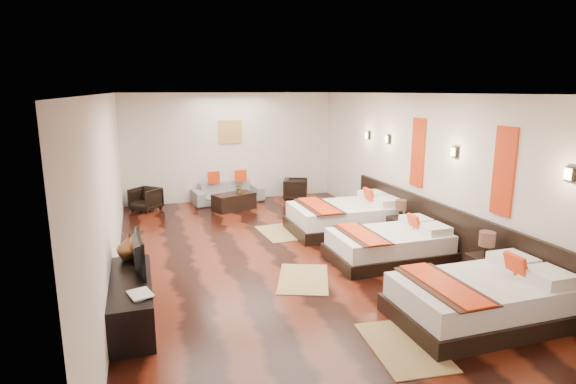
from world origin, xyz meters
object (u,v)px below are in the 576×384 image
object	(u,v)px
sofa	(228,192)
coffee_table	(234,202)
bed_near	(482,299)
bed_mid	(390,245)
book	(130,297)
table_plant	(239,188)
tv_console	(132,300)
bed_far	(346,217)
nightstand_a	(484,268)
figurine	(130,246)
tv	(133,254)
armchair_left	(146,199)
armchair_right	(296,189)
nightstand_b	(400,226)

from	to	relation	value
sofa	coffee_table	bearing A→B (deg)	-98.38
bed_near	bed_mid	size ratio (longest dim) A/B	1.08
book	coffee_table	bearing A→B (deg)	67.78
sofa	table_plant	distance (m)	0.82
tv_console	bed_near	bearing A→B (deg)	-17.66
bed_far	book	world-z (taller)	bed_far
nightstand_a	figurine	distance (m)	5.12
bed_far	tv	distance (m)	4.84
book	sofa	size ratio (longest dim) A/B	0.18
book	armchair_left	bearing A→B (deg)	87.40
bed_far	armchair_left	bearing A→B (deg)	142.34
figurine	armchair_left	distance (m)	4.99
armchair_left	armchair_right	world-z (taller)	armchair_right
book	armchair_right	xyz separation A→B (m)	(4.11, 6.27, -0.28)
figurine	sofa	distance (m)	5.73
nightstand_a	figurine	xyz separation A→B (m)	(-4.95, 1.25, 0.44)
bed_near	armchair_left	distance (m)	8.07
figurine	table_plant	size ratio (longest dim) A/B	1.55
bed_near	book	world-z (taller)	bed_near
figurine	coffee_table	xyz separation A→B (m)	(2.33, 4.40, -0.54)
armchair_right	coffee_table	xyz separation A→B (m)	(-1.78, -0.56, -0.08)
nightstand_a	sofa	size ratio (longest dim) A/B	0.47
bed_far	sofa	bearing A→B (deg)	119.69
bed_near	tv_console	bearing A→B (deg)	162.34
table_plant	book	bearing A→B (deg)	-113.32
armchair_right	sofa	bearing A→B (deg)	104.27
bed_mid	tv_console	bearing A→B (deg)	-167.58
bed_near	tv	size ratio (longest dim) A/B	2.54
tv_console	armchair_right	bearing A→B (deg)	54.24
bed_near	nightstand_a	world-z (taller)	nightstand_a
tv	armchair_right	world-z (taller)	tv
nightstand_a	armchair_left	size ratio (longest dim) A/B	1.37
tv_console	book	xyz separation A→B (m)	(0.00, -0.56, 0.29)
tv	figurine	world-z (taller)	tv
bed_near	coffee_table	xyz separation A→B (m)	(-1.86, 6.49, -0.08)
tv	coffee_table	world-z (taller)	tv
bed_near	armchair_left	size ratio (longest dim) A/B	3.51
nightstand_a	tv	distance (m)	4.98
sofa	armchair_left	distance (m)	2.06
nightstand_b	tv	world-z (taller)	tv
bed_far	coffee_table	bearing A→B (deg)	127.21
tv	sofa	world-z (taller)	tv
nightstand_b	book	world-z (taller)	nightstand_b
nightstand_b	tv_console	size ratio (longest dim) A/B	0.44
sofa	armchair_right	size ratio (longest dim) A/B	2.92
nightstand_a	coffee_table	distance (m)	6.23
bed_mid	armchair_left	size ratio (longest dim) A/B	3.26
book	figurine	size ratio (longest dim) A/B	0.87
book	sofa	bearing A→B (deg)	70.32
armchair_left	tv_console	bearing A→B (deg)	-48.69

